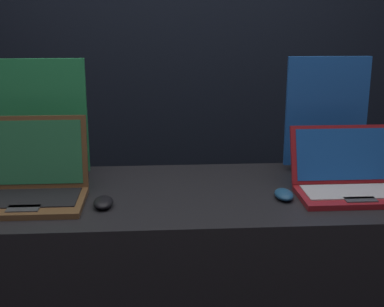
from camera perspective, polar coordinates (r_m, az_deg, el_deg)
name	(u,v)px	position (r m, az deg, el deg)	size (l,w,h in m)	color
wall_back	(177,31)	(3.13, -1.65, 12.91)	(8.00, 0.05, 2.80)	black
display_counter	(190,293)	(2.21, -0.19, -14.63)	(1.64, 0.71, 0.86)	black
laptop_front	(31,182)	(2.01, -16.76, -2.98)	(0.39, 0.30, 0.29)	brown
mouse_front	(103,202)	(1.90, -9.43, -5.16)	(0.07, 0.11, 0.03)	black
promo_stand_front	(43,122)	(2.22, -15.59, 3.26)	(0.35, 0.07, 0.48)	black
laptop_back	(349,179)	(2.08, 16.38, -2.64)	(0.40, 0.31, 0.24)	maroon
mouse_back	(284,194)	(1.98, 9.78, -4.33)	(0.07, 0.11, 0.03)	navy
promo_stand_back	(326,117)	(2.32, 14.13, 3.83)	(0.35, 0.07, 0.48)	black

